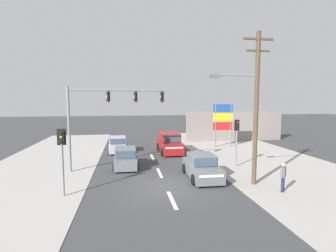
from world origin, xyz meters
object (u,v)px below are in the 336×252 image
Objects in this scene: utility_pole_foreground_right at (254,104)px; sedan_receding_far at (202,167)px; traffic_signal_mast at (104,109)px; hatchback_oncoming_near at (118,145)px; pedestrian_at_kerb at (283,176)px; pedestal_signal_left_kerb at (62,151)px; suv_kerbside_parked at (170,143)px; pedestal_signal_right_kerb at (237,135)px; shopping_plaza_sign at (223,119)px; hatchback_oncoming_mid at (126,158)px.

utility_pole_foreground_right is 2.09× the size of sedan_receding_far.
traffic_signal_mast reaches higher than hatchback_oncoming_near.
pedestrian_at_kerb reaches higher than hatchback_oncoming_near.
pedestal_signal_left_kerb is 0.78× the size of suv_kerbside_parked.
sedan_receding_far is 8.46m from suv_kerbside_parked.
utility_pole_foreground_right is 2.50× the size of pedestal_signal_left_kerb.
traffic_signal_mast reaches higher than pedestal_signal_right_kerb.
shopping_plaza_sign is 13.91m from pedestrian_at_kerb.
suv_kerbside_parked reaches higher than hatchback_oncoming_mid.
pedestal_signal_left_kerb is at bearing -158.91° from pedestal_signal_right_kerb.
hatchback_oncoming_near is at bearing 84.02° from traffic_signal_mast.
shopping_plaza_sign is 12.57m from hatchback_oncoming_mid.
pedestal_signal_left_kerb is 0.84× the size of sedan_receding_far.
hatchback_oncoming_mid is at bearing 172.77° from pedestal_signal_right_kerb.
traffic_signal_mast is 1.62× the size of sedan_receding_far.
shopping_plaza_sign is at bearing 82.75° from pedestrian_at_kerb.
shopping_plaza_sign is 1.26× the size of hatchback_oncoming_mid.
pedestal_signal_right_kerb reaches higher than hatchback_oncoming_near.
hatchback_oncoming_mid is at bearing -82.96° from hatchback_oncoming_near.
utility_pole_foreground_right is at bearing -34.79° from sedan_receding_far.
pedestal_signal_right_kerb is 4.48m from sedan_receding_far.
pedestal_signal_right_kerb is at bearing 92.31° from pedestrian_at_kerb.
shopping_plaza_sign is (2.79, 12.16, -1.83)m from utility_pole_foreground_right.
suv_kerbside_parked is 6.52m from hatchback_oncoming_mid.
pedestrian_at_kerb is at bearing -69.75° from suv_kerbside_parked.
suv_kerbside_parked is at bearing 44.73° from traffic_signal_mast.
suv_kerbside_parked is (-4.09, 6.06, -1.53)m from pedestal_signal_right_kerb.
suv_kerbside_parked reaches higher than pedestrian_at_kerb.
sedan_receding_far is at bearing -59.41° from hatchback_oncoming_near.
pedestal_signal_right_kerb reaches higher than hatchback_oncoming_mid.
shopping_plaza_sign is (1.96, 8.01, 0.57)m from pedestal_signal_right_kerb.
suv_kerbside_parked is at bearing 54.92° from pedestal_signal_left_kerb.
utility_pole_foreground_right is 9.94m from hatchback_oncoming_mid.
traffic_signal_mast is (-8.86, 4.66, -0.45)m from utility_pole_foreground_right.
pedestrian_at_kerb reaches higher than hatchback_oncoming_mid.
hatchback_oncoming_mid is 6.11m from hatchback_oncoming_near.
traffic_signal_mast is 7.82m from sedan_receding_far.
pedestal_signal_right_kerb is at bearing 34.83° from sedan_receding_far.
utility_pole_foreground_right is 10.02m from traffic_signal_mast.
pedestal_signal_right_kerb is 12.26m from pedestal_signal_left_kerb.
shopping_plaza_sign reaches higher than hatchback_oncoming_near.
hatchback_oncoming_mid is (-4.85, 3.41, -0.00)m from sedan_receding_far.
suv_kerbside_parked is 5.02m from hatchback_oncoming_near.
suv_kerbside_parked is (5.60, 5.55, -3.47)m from traffic_signal_mast.
pedestal_signal_right_kerb is 8.27m from shopping_plaza_sign.
traffic_signal_mast is 4.23× the size of pedestrian_at_kerb.
traffic_signal_mast is at bearing 176.97° from pedestal_signal_right_kerb.
pedestrian_at_kerb is (8.47, -6.68, 0.22)m from hatchback_oncoming_mid.
suv_kerbside_parked is (-6.05, -1.95, -2.10)m from shopping_plaza_sign.
pedestrian_at_kerb is at bearing -97.25° from shopping_plaza_sign.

